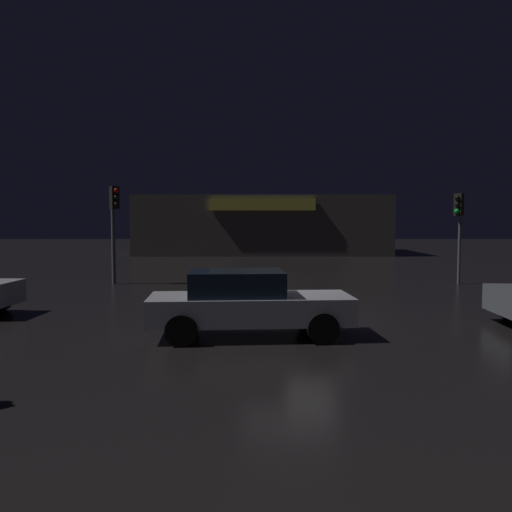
# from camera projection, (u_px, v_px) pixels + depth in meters

# --- Properties ---
(ground_plane) EXTENTS (120.00, 120.00, 0.00)m
(ground_plane) POSITION_uv_depth(u_px,v_px,m) (288.00, 317.00, 14.45)
(ground_plane) COLOR black
(store_building) EXTENTS (18.91, 9.69, 4.43)m
(store_building) POSITION_uv_depth(u_px,v_px,m) (261.00, 225.00, 42.90)
(store_building) COLOR #4C4742
(store_building) RESTS_ON ground
(traffic_signal_opposite) EXTENTS (0.42, 0.42, 3.69)m
(traffic_signal_opposite) POSITION_uv_depth(u_px,v_px,m) (458.00, 216.00, 21.73)
(traffic_signal_opposite) COLOR #595B60
(traffic_signal_opposite) RESTS_ON ground
(traffic_signal_cross_left) EXTENTS (0.41, 0.43, 3.98)m
(traffic_signal_cross_left) POSITION_uv_depth(u_px,v_px,m) (113.00, 216.00, 21.75)
(traffic_signal_cross_left) COLOR #595B60
(traffic_signal_cross_left) RESTS_ON ground
(car_crossing) EXTENTS (4.59, 2.14, 1.49)m
(car_crossing) POSITION_uv_depth(u_px,v_px,m) (246.00, 303.00, 11.99)
(car_crossing) COLOR #B7B7BF
(car_crossing) RESTS_ON ground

